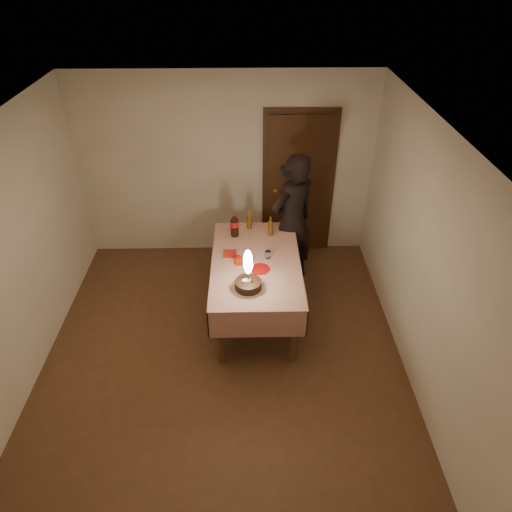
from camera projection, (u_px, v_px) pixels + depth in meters
The scene contains 12 objects.
ground at pixel (224, 359), 5.13m from camera, with size 4.00×4.50×0.01m, color brown.
room_shell at pixel (220, 231), 4.23m from camera, with size 4.04×4.54×2.62m.
dining_table at pixel (256, 269), 5.30m from camera, with size 1.02×1.72×0.84m.
birthday_cake at pixel (248, 279), 4.77m from camera, with size 0.36×0.36×0.49m.
red_plate at pixel (260, 269), 5.11m from camera, with size 0.22×0.22×0.01m, color #BA0E0C.
red_cup at pixel (238, 261), 5.16m from camera, with size 0.08×0.08×0.10m, color #B1200C.
clear_cup at pixel (268, 254), 5.27m from camera, with size 0.07×0.07×0.09m, color white.
napkin_stack at pixel (230, 254), 5.34m from camera, with size 0.15×0.15×0.02m, color red.
cola_bottle at pixel (235, 225), 5.60m from camera, with size 0.10×0.10×0.32m.
amber_bottle_left at pixel (249, 220), 5.76m from camera, with size 0.06×0.06×0.26m.
amber_bottle_right at pixel (270, 227), 5.63m from camera, with size 0.06×0.06×0.26m.
photographer at pixel (292, 221), 5.83m from camera, with size 0.79×0.74×1.82m.
Camera 1 is at (0.29, -3.53, 3.90)m, focal length 32.00 mm.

